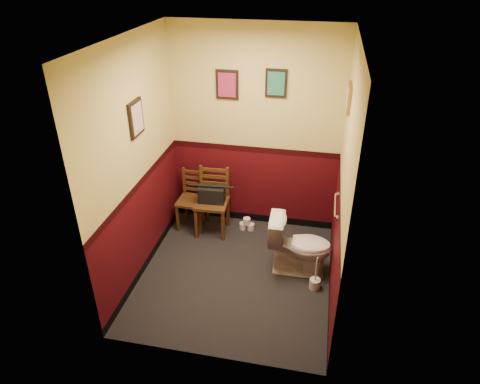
# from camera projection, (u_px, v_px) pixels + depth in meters

# --- Properties ---
(floor) EXTENTS (2.20, 2.40, 0.00)m
(floor) POSITION_uv_depth(u_px,v_px,m) (236.00, 275.00, 5.11)
(floor) COLOR black
(floor) RESTS_ON ground
(ceiling) EXTENTS (2.20, 2.40, 0.00)m
(ceiling) POSITION_uv_depth(u_px,v_px,m) (234.00, 39.00, 3.78)
(ceiling) COLOR silver
(ceiling) RESTS_ON ground
(wall_back) EXTENTS (2.20, 0.00, 2.70)m
(wall_back) POSITION_uv_depth(u_px,v_px,m) (255.00, 132.00, 5.47)
(wall_back) COLOR #3E080F
(wall_back) RESTS_ON ground
(wall_front) EXTENTS (2.20, 0.00, 2.70)m
(wall_front) POSITION_uv_depth(u_px,v_px,m) (204.00, 242.00, 3.42)
(wall_front) COLOR #3E080F
(wall_front) RESTS_ON ground
(wall_left) EXTENTS (0.00, 2.40, 2.70)m
(wall_left) POSITION_uv_depth(u_px,v_px,m) (136.00, 165.00, 4.64)
(wall_left) COLOR #3E080F
(wall_left) RESTS_ON ground
(wall_right) EXTENTS (0.00, 2.40, 2.70)m
(wall_right) POSITION_uv_depth(u_px,v_px,m) (343.00, 185.00, 4.25)
(wall_right) COLOR #3E080F
(wall_right) RESTS_ON ground
(grab_bar) EXTENTS (0.05, 0.56, 0.06)m
(grab_bar) POSITION_uv_depth(u_px,v_px,m) (336.00, 206.00, 4.67)
(grab_bar) COLOR silver
(grab_bar) RESTS_ON wall_right
(framed_print_back_a) EXTENTS (0.28, 0.04, 0.36)m
(framed_print_back_a) POSITION_uv_depth(u_px,v_px,m) (227.00, 85.00, 5.21)
(framed_print_back_a) COLOR black
(framed_print_back_a) RESTS_ON wall_back
(framed_print_back_b) EXTENTS (0.26, 0.04, 0.34)m
(framed_print_back_b) POSITION_uv_depth(u_px,v_px,m) (276.00, 83.00, 5.08)
(framed_print_back_b) COLOR black
(framed_print_back_b) RESTS_ON wall_back
(framed_print_left) EXTENTS (0.04, 0.30, 0.38)m
(framed_print_left) POSITION_uv_depth(u_px,v_px,m) (136.00, 118.00, 4.47)
(framed_print_left) COLOR black
(framed_print_left) RESTS_ON wall_left
(framed_print_right) EXTENTS (0.04, 0.34, 0.28)m
(framed_print_right) POSITION_uv_depth(u_px,v_px,m) (349.00, 98.00, 4.42)
(framed_print_right) COLOR olive
(framed_print_right) RESTS_ON wall_right
(toilet) EXTENTS (0.76, 0.44, 0.73)m
(toilet) POSITION_uv_depth(u_px,v_px,m) (300.00, 246.00, 5.00)
(toilet) COLOR white
(toilet) RESTS_ON floor
(toilet_brush) EXTENTS (0.12, 0.12, 0.44)m
(toilet_brush) POSITION_uv_depth(u_px,v_px,m) (315.00, 283.00, 4.88)
(toilet_brush) COLOR silver
(toilet_brush) RESTS_ON floor
(chair_left) EXTENTS (0.39, 0.39, 0.81)m
(chair_left) POSITION_uv_depth(u_px,v_px,m) (193.00, 200.00, 5.85)
(chair_left) COLOR #492D15
(chair_left) RESTS_ON floor
(chair_right) EXTENTS (0.44, 0.44, 0.90)m
(chair_right) POSITION_uv_depth(u_px,v_px,m) (213.00, 201.00, 5.72)
(chair_right) COLOR #492D15
(chair_right) RESTS_ON floor
(handbag) EXTENTS (0.35, 0.19, 0.25)m
(handbag) POSITION_uv_depth(u_px,v_px,m) (212.00, 195.00, 5.62)
(handbag) COLOR black
(handbag) RESTS_ON chair_right
(tp_stack) EXTENTS (0.21, 0.11, 0.18)m
(tp_stack) POSITION_uv_depth(u_px,v_px,m) (247.00, 225.00, 5.91)
(tp_stack) COLOR silver
(tp_stack) RESTS_ON floor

